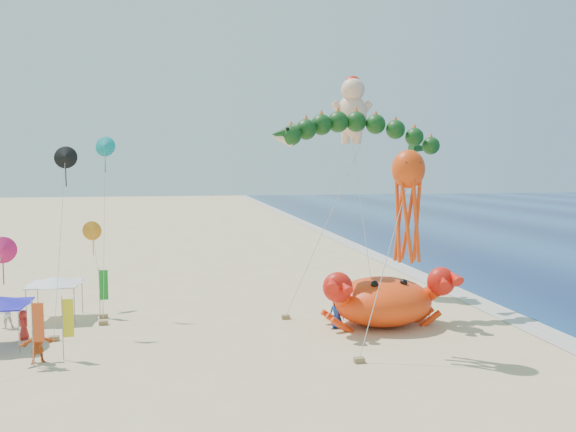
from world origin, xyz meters
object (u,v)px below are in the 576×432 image
object	(u,v)px
dragon_kite	(358,137)
canopy_white	(55,281)
crab_inflatable	(383,299)
cherub_kite	(352,108)
octopus_kite	(408,198)

from	to	relation	value
dragon_kite	canopy_white	distance (m)	21.09
dragon_kite	canopy_white	xyz separation A→B (m)	(-18.98, 1.98, -8.98)
crab_inflatable	cherub_kite	size ratio (longest dim) A/B	0.50
cherub_kite	canopy_white	bearing A→B (deg)	-167.33
octopus_kite	dragon_kite	bearing A→B (deg)	90.12
cherub_kite	octopus_kite	distance (m)	16.08
dragon_kite	cherub_kite	world-z (taller)	cherub_kite
dragon_kite	cherub_kite	xyz separation A→B (m)	(1.65, 6.62, 2.54)
dragon_kite	octopus_kite	world-z (taller)	dragon_kite
dragon_kite	canopy_white	world-z (taller)	dragon_kite
crab_inflatable	canopy_white	size ratio (longest dim) A/B	2.51
canopy_white	crab_inflatable	bearing A→B (deg)	-14.63
canopy_white	cherub_kite	bearing A→B (deg)	12.67
dragon_kite	octopus_kite	xyz separation A→B (m)	(0.02, -8.21, -3.44)
dragon_kite	octopus_kite	size ratio (longest dim) A/B	1.22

